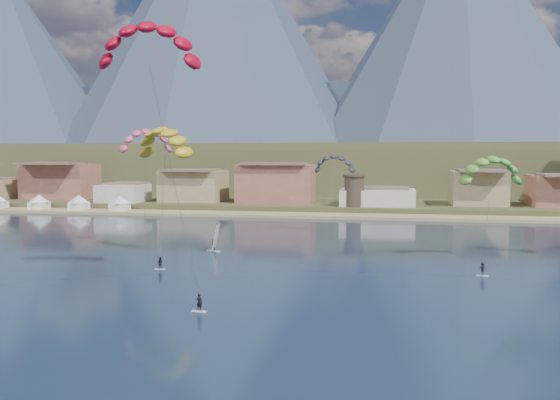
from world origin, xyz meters
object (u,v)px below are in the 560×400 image
Objects in this scene: kitesurfer_green at (491,167)px; windsurfer at (214,243)px; watchtower at (354,190)px; kitesurfer_red at (149,39)px; kitesurfer_yellow at (165,138)px.

kitesurfer_green reaches higher than windsurfer.
windsurfer is at bearing -106.06° from watchtower.
watchtower is at bearing 73.94° from windsurfer.
kitesurfer_red reaches higher than windsurfer.
watchtower is 97.06m from kitesurfer_red.
kitesurfer_yellow is at bearing -110.36° from watchtower.
kitesurfer_green is at bearing 3.17° from kitesurfer_yellow.
kitesurfer_red is 1.86× the size of kitesurfer_green.
windsurfer is at bearing 178.43° from kitesurfer_green.
kitesurfer_red is 53.06m from kitesurfer_green.
kitesurfer_red is at bearing -90.95° from windsurfer.
kitesurfer_yellow reaches higher than watchtower.
kitesurfer_yellow reaches higher than windsurfer.
windsurfer is at bearing 89.05° from kitesurfer_red.
kitesurfer_yellow is 51.00m from kitesurfer_green.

